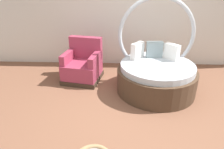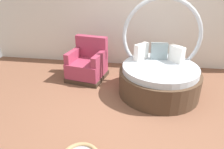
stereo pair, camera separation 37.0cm
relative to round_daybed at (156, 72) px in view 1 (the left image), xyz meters
name	(u,v)px [view 1 (the left image)]	position (x,y,z in m)	size (l,w,h in m)	color
ground_plane	(133,118)	(-0.51, -1.03, -0.41)	(8.00, 8.00, 0.02)	brown
back_wall	(130,11)	(-0.51, 1.46, 0.99)	(8.00, 0.12, 2.77)	silver
round_daybed	(156,72)	(0.00, 0.00, 0.00)	(1.61, 1.61, 1.87)	#473323
red_armchair	(83,66)	(-1.60, 0.42, -0.07)	(0.93, 0.93, 0.94)	#38281E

